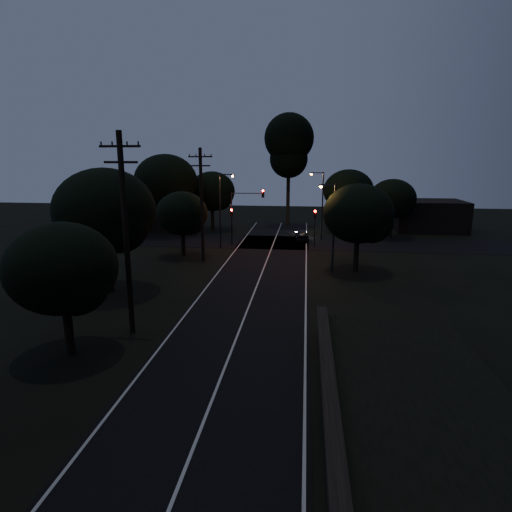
# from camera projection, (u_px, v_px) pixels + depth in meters

# --- Properties ---
(road_surface) EXTENTS (60.00, 70.00, 0.03)m
(road_surface) POSITION_uv_depth(u_px,v_px,m) (265.00, 265.00, 39.15)
(road_surface) COLOR black
(road_surface) RESTS_ON ground
(utility_pole_mid) EXTENTS (2.20, 0.30, 11.00)m
(utility_pole_mid) POSITION_uv_depth(u_px,v_px,m) (126.00, 232.00, 22.94)
(utility_pole_mid) COLOR black
(utility_pole_mid) RESTS_ON ground
(utility_pole_far) EXTENTS (2.20, 0.30, 10.50)m
(utility_pole_far) POSITION_uv_depth(u_px,v_px,m) (202.00, 203.00, 39.44)
(utility_pole_far) COLOR black
(utility_pole_far) RESTS_ON ground
(tree_left_b) EXTENTS (5.25, 5.25, 6.68)m
(tree_left_b) POSITION_uv_depth(u_px,v_px,m) (65.00, 271.00, 20.46)
(tree_left_b) COLOR black
(tree_left_b) RESTS_ON ground
(tree_left_c) EXTENTS (7.10, 7.10, 8.97)m
(tree_left_c) POSITION_uv_depth(u_px,v_px,m) (108.00, 213.00, 30.04)
(tree_left_c) COLOR black
(tree_left_c) RESTS_ON ground
(tree_left_d) EXTENTS (5.06, 5.06, 6.42)m
(tree_left_d) POSITION_uv_depth(u_px,v_px,m) (183.00, 215.00, 41.84)
(tree_left_d) COLOR black
(tree_left_d) RESTS_ON ground
(tree_far_nw) EXTENTS (6.19, 6.19, 7.84)m
(tree_far_nw) POSITION_uv_depth(u_px,v_px,m) (213.00, 192.00, 57.15)
(tree_far_nw) COLOR black
(tree_far_nw) RESTS_ON ground
(tree_far_w) EXTENTS (7.90, 7.90, 10.07)m
(tree_far_w) POSITION_uv_depth(u_px,v_px,m) (168.00, 183.00, 53.47)
(tree_far_w) COLOR black
(tree_far_w) RESTS_ON ground
(tree_far_ne) EXTENTS (6.45, 6.45, 8.16)m
(tree_far_ne) POSITION_uv_depth(u_px,v_px,m) (350.00, 192.00, 55.06)
(tree_far_ne) COLOR black
(tree_far_ne) RESTS_ON ground
(tree_far_e) EXTENTS (5.61, 5.61, 7.12)m
(tree_far_e) POSITION_uv_depth(u_px,v_px,m) (394.00, 200.00, 51.76)
(tree_far_e) COLOR black
(tree_far_e) RESTS_ON ground
(tree_right_a) EXTENTS (5.93, 5.93, 7.54)m
(tree_right_a) POSITION_uv_depth(u_px,v_px,m) (361.00, 215.00, 35.92)
(tree_right_a) COLOR black
(tree_right_a) RESTS_ON ground
(tall_pine) EXTENTS (6.90, 6.90, 15.69)m
(tall_pine) POSITION_uv_depth(u_px,v_px,m) (289.00, 145.00, 59.59)
(tall_pine) COLOR black
(tall_pine) RESTS_ON ground
(building_left) EXTENTS (10.00, 8.00, 4.40)m
(building_left) POSITION_uv_depth(u_px,v_px,m) (140.00, 211.00, 61.12)
(building_left) COLOR black
(building_left) RESTS_ON ground
(building_right) EXTENTS (9.00, 7.00, 4.00)m
(building_right) POSITION_uv_depth(u_px,v_px,m) (428.00, 215.00, 57.61)
(building_right) COLOR black
(building_right) RESTS_ON ground
(signal_left) EXTENTS (0.28, 0.35, 4.10)m
(signal_left) POSITION_uv_depth(u_px,v_px,m) (232.00, 220.00, 47.61)
(signal_left) COLOR black
(signal_left) RESTS_ON ground
(signal_right) EXTENTS (0.28, 0.35, 4.10)m
(signal_right) POSITION_uv_depth(u_px,v_px,m) (315.00, 221.00, 46.57)
(signal_right) COLOR black
(signal_right) RESTS_ON ground
(signal_mast) EXTENTS (3.70, 0.35, 6.25)m
(signal_mast) POSITION_uv_depth(u_px,v_px,m) (247.00, 207.00, 47.09)
(signal_mast) COLOR black
(signal_mast) RESTS_ON ground
(streetlight_a) EXTENTS (1.66, 0.26, 8.00)m
(streetlight_a) POSITION_uv_depth(u_px,v_px,m) (222.00, 206.00, 45.36)
(streetlight_a) COLOR black
(streetlight_a) RESTS_ON ground
(streetlight_b) EXTENTS (1.66, 0.26, 8.00)m
(streetlight_b) POSITION_uv_depth(u_px,v_px,m) (321.00, 201.00, 49.97)
(streetlight_b) COLOR black
(streetlight_b) RESTS_ON ground
(streetlight_c) EXTENTS (1.46, 0.26, 7.50)m
(streetlight_c) POSITION_uv_depth(u_px,v_px,m) (332.00, 221.00, 36.43)
(streetlight_c) COLOR black
(streetlight_c) RESTS_ON ground
(car) EXTENTS (1.77, 3.94, 1.31)m
(car) POSITION_uv_depth(u_px,v_px,m) (302.00, 235.00, 50.56)
(car) COLOR black
(car) RESTS_ON ground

